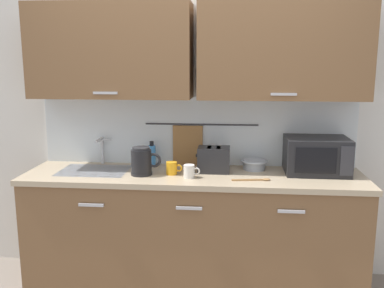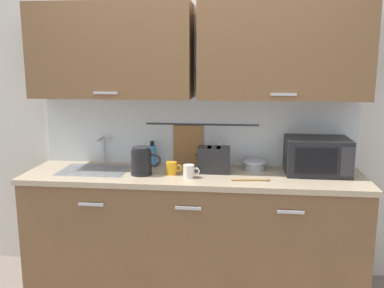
{
  "view_description": "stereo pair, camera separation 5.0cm",
  "coord_description": "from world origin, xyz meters",
  "px_view_note": "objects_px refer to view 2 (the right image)",
  "views": [
    {
      "loc": [
        0.28,
        -2.76,
        1.73
      ],
      "look_at": [
        -0.01,
        0.33,
        1.12
      ],
      "focal_mm": 39.81,
      "sensor_mm": 36.0,
      "label": 1
    },
    {
      "loc": [
        0.33,
        -2.76,
        1.73
      ],
      "look_at": [
        -0.01,
        0.33,
        1.12
      ],
      "focal_mm": 39.81,
      "sensor_mm": 36.0,
      "label": 2
    }
  ],
  "objects_px": {
    "dish_soap_bottle": "(152,155)",
    "mug_by_kettle": "(189,171)",
    "electric_kettle": "(142,161)",
    "toaster": "(214,160)",
    "mixing_bowl": "(255,164)",
    "wooden_spoon": "(256,180)",
    "mug_near_sink": "(172,168)",
    "microwave": "(317,156)"
  },
  "relations": [
    {
      "from": "mug_near_sink",
      "to": "toaster",
      "type": "bearing_deg",
      "value": 18.88
    },
    {
      "from": "mug_near_sink",
      "to": "mixing_bowl",
      "type": "xyz_separation_m",
      "value": [
        0.61,
        0.2,
        -0.0
      ]
    },
    {
      "from": "electric_kettle",
      "to": "dish_soap_bottle",
      "type": "height_order",
      "value": "electric_kettle"
    },
    {
      "from": "mug_near_sink",
      "to": "mug_by_kettle",
      "type": "height_order",
      "value": "same"
    },
    {
      "from": "mug_near_sink",
      "to": "electric_kettle",
      "type": "bearing_deg",
      "value": -172.01
    },
    {
      "from": "mug_by_kettle",
      "to": "microwave",
      "type": "bearing_deg",
      "value": 13.32
    },
    {
      "from": "toaster",
      "to": "mug_by_kettle",
      "type": "relative_size",
      "value": 2.13
    },
    {
      "from": "dish_soap_bottle",
      "to": "mixing_bowl",
      "type": "xyz_separation_m",
      "value": [
        0.82,
        -0.06,
        -0.04
      ]
    },
    {
      "from": "mug_by_kettle",
      "to": "wooden_spoon",
      "type": "xyz_separation_m",
      "value": [
        0.47,
        -0.03,
        -0.04
      ]
    },
    {
      "from": "microwave",
      "to": "mixing_bowl",
      "type": "height_order",
      "value": "microwave"
    },
    {
      "from": "microwave",
      "to": "mug_by_kettle",
      "type": "bearing_deg",
      "value": -166.68
    },
    {
      "from": "electric_kettle",
      "to": "mug_by_kettle",
      "type": "xyz_separation_m",
      "value": [
        0.36,
        -0.05,
        -0.05
      ]
    },
    {
      "from": "mug_near_sink",
      "to": "mixing_bowl",
      "type": "distance_m",
      "value": 0.65
    },
    {
      "from": "mixing_bowl",
      "to": "electric_kettle",
      "type": "bearing_deg",
      "value": -164.25
    },
    {
      "from": "mug_by_kettle",
      "to": "wooden_spoon",
      "type": "relative_size",
      "value": 0.43
    },
    {
      "from": "mixing_bowl",
      "to": "toaster",
      "type": "distance_m",
      "value": 0.33
    },
    {
      "from": "dish_soap_bottle",
      "to": "mixing_bowl",
      "type": "relative_size",
      "value": 0.92
    },
    {
      "from": "wooden_spoon",
      "to": "toaster",
      "type": "bearing_deg",
      "value": 145.48
    },
    {
      "from": "toaster",
      "to": "wooden_spoon",
      "type": "height_order",
      "value": "toaster"
    },
    {
      "from": "electric_kettle",
      "to": "mug_near_sink",
      "type": "relative_size",
      "value": 1.89
    },
    {
      "from": "mug_near_sink",
      "to": "wooden_spoon",
      "type": "relative_size",
      "value": 0.43
    },
    {
      "from": "mug_near_sink",
      "to": "mug_by_kettle",
      "type": "xyz_separation_m",
      "value": [
        0.14,
        -0.08,
        0.0
      ]
    },
    {
      "from": "mixing_bowl",
      "to": "toaster",
      "type": "bearing_deg",
      "value": -162.11
    },
    {
      "from": "microwave",
      "to": "electric_kettle",
      "type": "height_order",
      "value": "microwave"
    },
    {
      "from": "mixing_bowl",
      "to": "wooden_spoon",
      "type": "bearing_deg",
      "value": -90.28
    },
    {
      "from": "electric_kettle",
      "to": "dish_soap_bottle",
      "type": "bearing_deg",
      "value": 86.65
    },
    {
      "from": "dish_soap_bottle",
      "to": "toaster",
      "type": "xyz_separation_m",
      "value": [
        0.51,
        -0.16,
        0.01
      ]
    },
    {
      "from": "electric_kettle",
      "to": "toaster",
      "type": "distance_m",
      "value": 0.54
    },
    {
      "from": "mug_near_sink",
      "to": "mug_by_kettle",
      "type": "bearing_deg",
      "value": -29.63
    },
    {
      "from": "dish_soap_bottle",
      "to": "wooden_spoon",
      "type": "xyz_separation_m",
      "value": [
        0.81,
        -0.37,
        -0.08
      ]
    },
    {
      "from": "mug_near_sink",
      "to": "wooden_spoon",
      "type": "xyz_separation_m",
      "value": [
        0.61,
        -0.11,
        -0.04
      ]
    },
    {
      "from": "mixing_bowl",
      "to": "mug_by_kettle",
      "type": "relative_size",
      "value": 1.78
    },
    {
      "from": "mug_by_kettle",
      "to": "electric_kettle",
      "type": "bearing_deg",
      "value": 172.3
    },
    {
      "from": "mug_near_sink",
      "to": "wooden_spoon",
      "type": "distance_m",
      "value": 0.62
    },
    {
      "from": "mixing_bowl",
      "to": "microwave",
      "type": "bearing_deg",
      "value": -7.84
    },
    {
      "from": "microwave",
      "to": "dish_soap_bottle",
      "type": "bearing_deg",
      "value": 174.36
    },
    {
      "from": "dish_soap_bottle",
      "to": "mixing_bowl",
      "type": "height_order",
      "value": "dish_soap_bottle"
    },
    {
      "from": "microwave",
      "to": "toaster",
      "type": "bearing_deg",
      "value": -177.2
    },
    {
      "from": "electric_kettle",
      "to": "toaster",
      "type": "relative_size",
      "value": 0.89
    },
    {
      "from": "wooden_spoon",
      "to": "electric_kettle",
      "type": "bearing_deg",
      "value": 174.68
    },
    {
      "from": "electric_kettle",
      "to": "mug_by_kettle",
      "type": "bearing_deg",
      "value": -7.7
    },
    {
      "from": "dish_soap_bottle",
      "to": "mug_by_kettle",
      "type": "bearing_deg",
      "value": -45.54
    }
  ]
}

